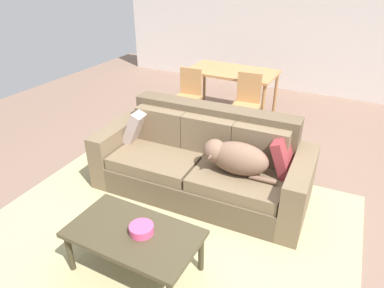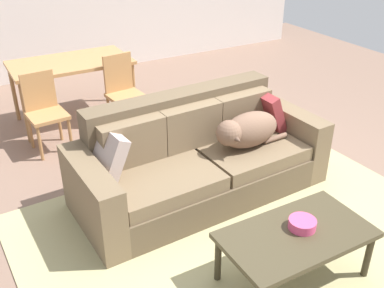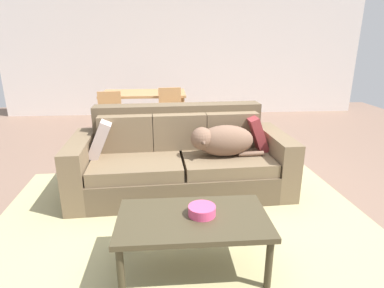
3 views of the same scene
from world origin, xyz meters
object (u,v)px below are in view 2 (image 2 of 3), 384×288
(throw_pillow_by_left_arm, at_px, (107,155))
(bowl_on_coffee_table, at_px, (302,224))
(coffee_table, at_px, (296,238))
(couch, at_px, (197,159))
(throw_pillow_by_right_arm, at_px, (267,110))
(dining_table, at_px, (71,67))
(dining_chair_near_right, at_px, (123,89))
(dog_on_left_cushion, at_px, (246,130))
(dining_chair_near_left, at_px, (44,108))

(throw_pillow_by_left_arm, height_order, bowl_on_coffee_table, throw_pillow_by_left_arm)
(coffee_table, height_order, bowl_on_coffee_table, bowl_on_coffee_table)
(couch, bearing_deg, throw_pillow_by_right_arm, 3.34)
(dining_table, height_order, dining_chair_near_right, dining_chair_near_right)
(throw_pillow_by_left_arm, xyz_separation_m, bowl_on_coffee_table, (0.96, -1.35, -0.17))
(dog_on_left_cushion, distance_m, throw_pillow_by_right_arm, 0.51)
(bowl_on_coffee_table, bearing_deg, dining_chair_near_right, 93.46)
(dog_on_left_cushion, distance_m, bowl_on_coffee_table, 1.22)
(throw_pillow_by_left_arm, distance_m, bowl_on_coffee_table, 1.66)
(throw_pillow_by_right_arm, distance_m, dining_table, 2.52)
(throw_pillow_by_right_arm, distance_m, dining_chair_near_left, 2.42)
(dog_on_left_cushion, relative_size, throw_pillow_by_left_arm, 1.90)
(dog_on_left_cushion, height_order, bowl_on_coffee_table, dog_on_left_cushion)
(couch, bearing_deg, bowl_on_coffee_table, -88.57)
(couch, xyz_separation_m, throw_pillow_by_right_arm, (0.86, 0.09, 0.28))
(throw_pillow_by_right_arm, bearing_deg, dog_on_left_cushion, -149.46)
(dog_on_left_cushion, relative_size, dining_chair_near_left, 0.90)
(bowl_on_coffee_table, bearing_deg, dog_on_left_cushion, 74.21)
(dog_on_left_cushion, xyz_separation_m, bowl_on_coffee_table, (-0.33, -1.17, -0.16))
(throw_pillow_by_right_arm, relative_size, bowl_on_coffee_table, 2.03)
(throw_pillow_by_right_arm, relative_size, dining_table, 0.28)
(coffee_table, height_order, dining_chair_near_left, dining_chair_near_left)
(coffee_table, bearing_deg, couch, 91.21)
(couch, bearing_deg, dining_chair_near_left, 120.57)
(throw_pillow_by_left_arm, height_order, dining_chair_near_right, dining_chair_near_right)
(dining_chair_near_left, bearing_deg, couch, -61.89)
(throw_pillow_by_left_arm, xyz_separation_m, dining_table, (0.32, 2.17, 0.07))
(coffee_table, relative_size, dining_chair_near_left, 1.24)
(bowl_on_coffee_table, bearing_deg, dining_chair_near_left, 111.19)
(couch, relative_size, dining_chair_near_left, 2.75)
(couch, xyz_separation_m, coffee_table, (0.03, -1.36, 0.04))
(throw_pillow_by_right_arm, bearing_deg, throw_pillow_by_left_arm, -177.36)
(couch, xyz_separation_m, bowl_on_coffee_table, (0.10, -1.34, 0.12))
(couch, height_order, bowl_on_coffee_table, couch)
(coffee_table, bearing_deg, dining_table, 99.21)
(bowl_on_coffee_table, xyz_separation_m, dining_chair_near_left, (-1.13, 2.92, 0.02))
(dining_chair_near_left, height_order, dining_chair_near_right, dining_chair_near_right)
(coffee_table, xyz_separation_m, dining_chair_near_left, (-1.07, 2.95, 0.10))
(dog_on_left_cushion, relative_size, dining_table, 0.55)
(dining_table, distance_m, dining_chair_near_right, 0.73)
(dining_table, bearing_deg, dining_chair_near_right, -49.21)
(couch, height_order, dining_chair_near_right, couch)
(dog_on_left_cushion, bearing_deg, couch, 155.80)
(bowl_on_coffee_table, xyz_separation_m, dining_chair_near_right, (-0.18, 2.98, 0.04))
(couch, height_order, dining_chair_near_left, couch)
(bowl_on_coffee_table, bearing_deg, throw_pillow_by_right_arm, 61.69)
(throw_pillow_by_left_arm, distance_m, throw_pillow_by_right_arm, 1.73)
(couch, xyz_separation_m, dog_on_left_cushion, (0.43, -0.17, 0.27))
(bowl_on_coffee_table, bearing_deg, dining_table, 100.32)
(coffee_table, bearing_deg, dog_on_left_cushion, 71.60)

